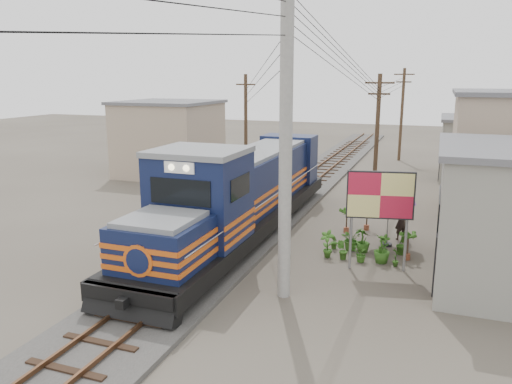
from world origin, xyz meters
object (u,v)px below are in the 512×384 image
at_px(market_umbrella, 389,195).
at_px(vendor, 401,222).
at_px(locomotive, 241,196).
at_px(billboard, 380,198).

height_order(market_umbrella, vendor, market_umbrella).
height_order(locomotive, vendor, locomotive).
bearing_deg(market_umbrella, locomotive, -171.05).
xyz_separation_m(market_umbrella, vendor, (0.47, 1.01, -1.35)).
relative_size(billboard, vendor, 2.26).
height_order(locomotive, billboard, locomotive).
xyz_separation_m(locomotive, market_umbrella, (6.09, 0.96, 0.31)).
bearing_deg(vendor, locomotive, -15.89).
distance_m(billboard, vendor, 4.31).
bearing_deg(locomotive, vendor, 16.72).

